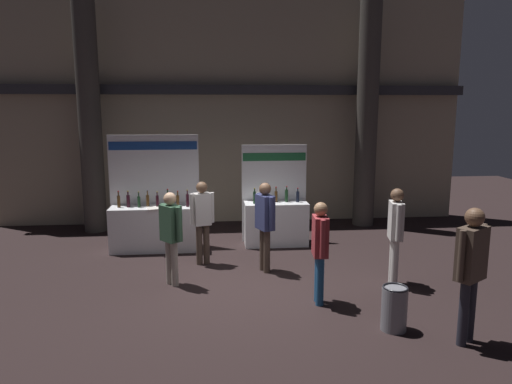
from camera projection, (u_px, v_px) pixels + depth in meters
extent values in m
plane|color=black|center=(244.00, 287.00, 8.19)|extent=(24.59, 24.59, 0.00)
cube|color=tan|center=(231.00, 103.00, 12.46)|extent=(12.30, 0.25, 6.34)
cube|color=#2D2D33|center=(231.00, 90.00, 12.11)|extent=(12.30, 0.20, 0.24)
cylinder|color=#423D38|center=(89.00, 116.00, 11.43)|extent=(0.54, 0.54, 5.69)
cylinder|color=#423D38|center=(367.00, 115.00, 12.06)|extent=(0.54, 0.54, 5.69)
cube|color=white|center=(154.00, 229.00, 10.21)|extent=(1.84, 0.60, 0.96)
cube|color=white|center=(155.00, 191.00, 10.41)|extent=(1.93, 0.04, 2.47)
cube|color=navy|center=(153.00, 146.00, 10.21)|extent=(1.88, 0.01, 0.18)
cylinder|color=#472D14|center=(119.00, 202.00, 10.05)|extent=(0.07, 0.07, 0.25)
cylinder|color=#472D14|center=(118.00, 194.00, 10.02)|extent=(0.03, 0.03, 0.08)
cylinder|color=red|center=(118.00, 191.00, 10.01)|extent=(0.03, 0.03, 0.02)
cylinder|color=black|center=(128.00, 201.00, 10.08)|extent=(0.07, 0.07, 0.26)
cylinder|color=black|center=(128.00, 193.00, 10.05)|extent=(0.03, 0.03, 0.07)
cylinder|color=gold|center=(128.00, 191.00, 10.04)|extent=(0.03, 0.03, 0.02)
cylinder|color=#19381E|center=(139.00, 202.00, 10.06)|extent=(0.06, 0.06, 0.23)
cylinder|color=#19381E|center=(139.00, 194.00, 10.04)|extent=(0.03, 0.03, 0.09)
cylinder|color=gold|center=(139.00, 192.00, 10.03)|extent=(0.03, 0.03, 0.02)
cylinder|color=#472D14|center=(148.00, 201.00, 10.08)|extent=(0.07, 0.07, 0.26)
cylinder|color=#472D14|center=(147.00, 193.00, 10.05)|extent=(0.03, 0.03, 0.09)
cylinder|color=black|center=(147.00, 191.00, 10.04)|extent=(0.03, 0.03, 0.02)
cylinder|color=black|center=(157.00, 201.00, 10.07)|extent=(0.06, 0.06, 0.25)
cylinder|color=black|center=(157.00, 194.00, 10.04)|extent=(0.03, 0.03, 0.07)
cylinder|color=gold|center=(157.00, 192.00, 10.03)|extent=(0.03, 0.03, 0.02)
cylinder|color=#19381E|center=(168.00, 200.00, 10.15)|extent=(0.07, 0.07, 0.28)
cylinder|color=#19381E|center=(168.00, 192.00, 10.11)|extent=(0.03, 0.03, 0.09)
cylinder|color=red|center=(167.00, 189.00, 10.10)|extent=(0.03, 0.03, 0.02)
cylinder|color=#472D14|center=(178.00, 201.00, 10.23)|extent=(0.07, 0.07, 0.23)
cylinder|color=#472D14|center=(178.00, 194.00, 10.20)|extent=(0.03, 0.03, 0.08)
cylinder|color=red|center=(178.00, 191.00, 10.20)|extent=(0.03, 0.03, 0.02)
cylinder|color=black|center=(187.00, 201.00, 10.12)|extent=(0.06, 0.06, 0.27)
cylinder|color=black|center=(187.00, 192.00, 10.09)|extent=(0.03, 0.03, 0.08)
cylinder|color=gold|center=(187.00, 190.00, 10.08)|extent=(0.03, 0.03, 0.02)
cube|color=silver|center=(154.00, 208.00, 9.95)|extent=(0.33, 0.40, 0.02)
cube|color=white|center=(276.00, 224.00, 10.64)|extent=(1.40, 0.60, 0.96)
cube|color=white|center=(274.00, 193.00, 10.86)|extent=(1.47, 0.04, 2.22)
cube|color=#1E6638|center=(274.00, 157.00, 10.69)|extent=(1.43, 0.01, 0.18)
cylinder|color=#19381E|center=(255.00, 198.00, 10.41)|extent=(0.07, 0.07, 0.27)
cylinder|color=#19381E|center=(255.00, 190.00, 10.38)|extent=(0.03, 0.03, 0.06)
cylinder|color=gold|center=(255.00, 188.00, 10.38)|extent=(0.03, 0.03, 0.02)
cylinder|color=#472D14|center=(266.00, 197.00, 10.52)|extent=(0.08, 0.08, 0.23)
cylinder|color=#472D14|center=(266.00, 191.00, 10.49)|extent=(0.03, 0.03, 0.07)
cylinder|color=gold|center=(266.00, 189.00, 10.49)|extent=(0.03, 0.03, 0.02)
cylinder|color=#472D14|center=(276.00, 197.00, 10.59)|extent=(0.07, 0.07, 0.24)
cylinder|color=#472D14|center=(276.00, 189.00, 10.56)|extent=(0.03, 0.03, 0.09)
cylinder|color=red|center=(276.00, 187.00, 10.55)|extent=(0.03, 0.03, 0.02)
cylinder|color=#19381E|center=(287.00, 196.00, 10.60)|extent=(0.07, 0.07, 0.27)
cylinder|color=#19381E|center=(287.00, 188.00, 10.57)|extent=(0.03, 0.03, 0.07)
cylinder|color=red|center=(287.00, 187.00, 10.57)|extent=(0.03, 0.03, 0.02)
cylinder|color=black|center=(298.00, 197.00, 10.59)|extent=(0.07, 0.07, 0.24)
cylinder|color=black|center=(298.00, 190.00, 10.56)|extent=(0.03, 0.03, 0.06)
cylinder|color=red|center=(298.00, 188.00, 10.56)|extent=(0.03, 0.03, 0.02)
cylinder|color=slate|center=(394.00, 309.00, 6.56)|extent=(0.35, 0.35, 0.61)
torus|color=black|center=(395.00, 287.00, 6.51)|extent=(0.35, 0.35, 0.02)
cylinder|color=silver|center=(395.00, 264.00, 8.14)|extent=(0.12, 0.12, 0.82)
cylinder|color=silver|center=(393.00, 260.00, 8.32)|extent=(0.12, 0.12, 0.82)
cube|color=silver|center=(396.00, 221.00, 8.10)|extent=(0.28, 0.42, 0.65)
sphere|color=brown|center=(397.00, 195.00, 8.02)|extent=(0.23, 0.23, 0.23)
cylinder|color=silver|center=(399.00, 223.00, 7.86)|extent=(0.08, 0.08, 0.62)
cylinder|color=silver|center=(393.00, 216.00, 8.33)|extent=(0.08, 0.08, 0.62)
cylinder|color=navy|center=(320.00, 281.00, 7.36)|extent=(0.12, 0.12, 0.78)
cylinder|color=navy|center=(318.00, 278.00, 7.51)|extent=(0.12, 0.12, 0.78)
cube|color=maroon|center=(320.00, 236.00, 7.31)|extent=(0.24, 0.39, 0.62)
sphere|color=#8C6647|center=(321.00, 209.00, 7.24)|extent=(0.22, 0.22, 0.22)
cylinder|color=maroon|center=(323.00, 239.00, 7.08)|extent=(0.08, 0.08, 0.59)
cylinder|color=maroon|center=(318.00, 231.00, 7.54)|extent=(0.08, 0.08, 0.59)
cylinder|color=#ADA393|center=(169.00, 262.00, 8.28)|extent=(0.12, 0.12, 0.79)
cylinder|color=#ADA393|center=(175.00, 264.00, 8.17)|extent=(0.12, 0.12, 0.79)
cube|color=#33563D|center=(171.00, 223.00, 8.10)|extent=(0.40, 0.42, 0.62)
sphere|color=tan|center=(170.00, 199.00, 8.02)|extent=(0.22, 0.22, 0.22)
cylinder|color=#33563D|center=(163.00, 220.00, 8.25)|extent=(0.08, 0.08, 0.59)
cylinder|color=#33563D|center=(178.00, 225.00, 7.94)|extent=(0.08, 0.08, 0.59)
cylinder|color=#23232D|center=(470.00, 310.00, 6.22)|extent=(0.12, 0.12, 0.87)
cylinder|color=#23232D|center=(463.00, 313.00, 6.11)|extent=(0.12, 0.12, 0.87)
cube|color=#47382D|center=(472.00, 254.00, 6.02)|extent=(0.49, 0.43, 0.69)
sphere|color=brown|center=(475.00, 217.00, 5.94)|extent=(0.24, 0.24, 0.24)
cylinder|color=#47382D|center=(482.00, 249.00, 6.18)|extent=(0.08, 0.08, 0.66)
cylinder|color=#47382D|center=(461.00, 256.00, 5.86)|extent=(0.08, 0.08, 0.66)
cylinder|color=#47382D|center=(199.00, 245.00, 9.29)|extent=(0.12, 0.12, 0.79)
cylinder|color=#47382D|center=(206.00, 244.00, 9.35)|extent=(0.12, 0.12, 0.79)
cube|color=silver|center=(202.00, 209.00, 9.19)|extent=(0.36, 0.29, 0.63)
sphere|color=brown|center=(202.00, 187.00, 9.12)|extent=(0.22, 0.22, 0.22)
cylinder|color=silver|center=(192.00, 209.00, 9.12)|extent=(0.08, 0.08, 0.60)
cylinder|color=silver|center=(212.00, 207.00, 9.27)|extent=(0.08, 0.08, 0.60)
cylinder|color=#47382D|center=(263.00, 249.00, 8.97)|extent=(0.12, 0.12, 0.81)
cylinder|color=#47382D|center=(267.00, 251.00, 8.84)|extent=(0.12, 0.12, 0.81)
cube|color=navy|center=(265.00, 212.00, 8.78)|extent=(0.35, 0.45, 0.65)
sphere|color=brown|center=(265.00, 189.00, 8.70)|extent=(0.22, 0.22, 0.22)
cylinder|color=navy|center=(259.00, 209.00, 8.98)|extent=(0.08, 0.08, 0.61)
cylinder|color=navy|center=(271.00, 214.00, 8.56)|extent=(0.08, 0.08, 0.61)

